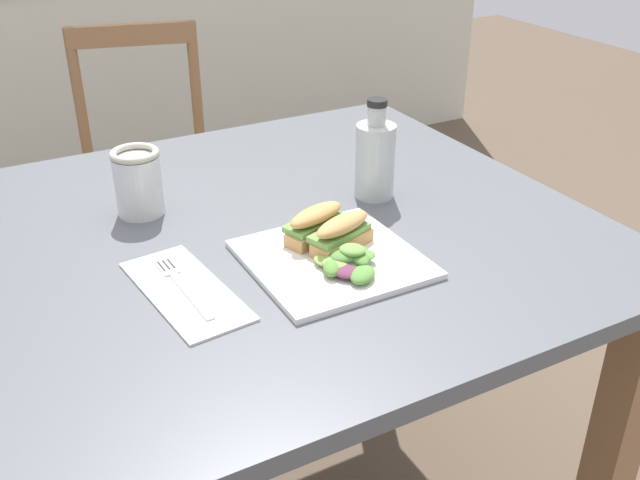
{
  "coord_description": "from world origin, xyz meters",
  "views": [
    {
      "loc": [
        -0.49,
        -0.99,
        1.31
      ],
      "look_at": [
        -0.01,
        -0.1,
        0.76
      ],
      "focal_mm": 40.78,
      "sensor_mm": 36.0,
      "label": 1
    }
  ],
  "objects_px": {
    "chair_wooden_far": "(149,179)",
    "bottle_cold_brew": "(375,163)",
    "sandwich_half_front": "(342,233)",
    "plate_lunch": "(332,259)",
    "dining_table": "(251,292)",
    "sandwich_half_back": "(314,224)",
    "mason_jar_iced_tea": "(139,185)",
    "fork_on_napkin": "(181,283)"
  },
  "relations": [
    {
      "from": "plate_lunch",
      "to": "fork_on_napkin",
      "type": "relative_size",
      "value": 1.38
    },
    {
      "from": "chair_wooden_far",
      "to": "sandwich_half_front",
      "type": "relative_size",
      "value": 7.29
    },
    {
      "from": "sandwich_half_back",
      "to": "mason_jar_iced_tea",
      "type": "height_order",
      "value": "mason_jar_iced_tea"
    },
    {
      "from": "dining_table",
      "to": "mason_jar_iced_tea",
      "type": "relative_size",
      "value": 9.72
    },
    {
      "from": "plate_lunch",
      "to": "fork_on_napkin",
      "type": "bearing_deg",
      "value": 169.27
    },
    {
      "from": "dining_table",
      "to": "chair_wooden_far",
      "type": "bearing_deg",
      "value": 84.96
    },
    {
      "from": "plate_lunch",
      "to": "fork_on_napkin",
      "type": "distance_m",
      "value": 0.24
    },
    {
      "from": "plate_lunch",
      "to": "dining_table",
      "type": "bearing_deg",
      "value": 115.56
    },
    {
      "from": "bottle_cold_brew",
      "to": "chair_wooden_far",
      "type": "bearing_deg",
      "value": 100.87
    },
    {
      "from": "fork_on_napkin",
      "to": "sandwich_half_front",
      "type": "bearing_deg",
      "value": -6.45
    },
    {
      "from": "plate_lunch",
      "to": "sandwich_half_back",
      "type": "distance_m",
      "value": 0.07
    },
    {
      "from": "sandwich_half_front",
      "to": "bottle_cold_brew",
      "type": "bearing_deg",
      "value": 44.88
    },
    {
      "from": "plate_lunch",
      "to": "bottle_cold_brew",
      "type": "relative_size",
      "value": 1.38
    },
    {
      "from": "chair_wooden_far",
      "to": "fork_on_napkin",
      "type": "xyz_separation_m",
      "value": [
        -0.24,
        -1.07,
        0.3
      ]
    },
    {
      "from": "chair_wooden_far",
      "to": "plate_lunch",
      "type": "distance_m",
      "value": 1.16
    },
    {
      "from": "sandwich_half_front",
      "to": "mason_jar_iced_tea",
      "type": "distance_m",
      "value": 0.38
    },
    {
      "from": "dining_table",
      "to": "bottle_cold_brew",
      "type": "xyz_separation_m",
      "value": [
        0.26,
        0.02,
        0.19
      ]
    },
    {
      "from": "mason_jar_iced_tea",
      "to": "dining_table",
      "type": "bearing_deg",
      "value": -48.41
    },
    {
      "from": "plate_lunch",
      "to": "mason_jar_iced_tea",
      "type": "bearing_deg",
      "value": 124.21
    },
    {
      "from": "chair_wooden_far",
      "to": "bottle_cold_brew",
      "type": "xyz_separation_m",
      "value": [
        0.18,
        -0.94,
        0.36
      ]
    },
    {
      "from": "dining_table",
      "to": "plate_lunch",
      "type": "relative_size",
      "value": 4.53
    },
    {
      "from": "sandwich_half_back",
      "to": "bottle_cold_brew",
      "type": "xyz_separation_m",
      "value": [
        0.19,
        0.11,
        0.03
      ]
    },
    {
      "from": "dining_table",
      "to": "sandwich_half_front",
      "type": "relative_size",
      "value": 9.72
    },
    {
      "from": "sandwich_half_front",
      "to": "sandwich_half_back",
      "type": "distance_m",
      "value": 0.05
    },
    {
      "from": "chair_wooden_far",
      "to": "plate_lunch",
      "type": "height_order",
      "value": "chair_wooden_far"
    },
    {
      "from": "chair_wooden_far",
      "to": "sandwich_half_back",
      "type": "distance_m",
      "value": 1.1
    },
    {
      "from": "bottle_cold_brew",
      "to": "plate_lunch",
      "type": "bearing_deg",
      "value": -136.75
    },
    {
      "from": "chair_wooden_far",
      "to": "sandwich_half_front",
      "type": "distance_m",
      "value": 1.15
    },
    {
      "from": "plate_lunch",
      "to": "sandwich_half_front",
      "type": "relative_size",
      "value": 2.15
    },
    {
      "from": "chair_wooden_far",
      "to": "plate_lunch",
      "type": "relative_size",
      "value": 3.4
    },
    {
      "from": "chair_wooden_far",
      "to": "dining_table",
      "type": "bearing_deg",
      "value": -95.04
    },
    {
      "from": "dining_table",
      "to": "fork_on_napkin",
      "type": "xyz_separation_m",
      "value": [
        -0.16,
        -0.11,
        0.13
      ]
    },
    {
      "from": "dining_table",
      "to": "bottle_cold_brew",
      "type": "distance_m",
      "value": 0.33
    },
    {
      "from": "dining_table",
      "to": "fork_on_napkin",
      "type": "height_order",
      "value": "fork_on_napkin"
    },
    {
      "from": "dining_table",
      "to": "fork_on_napkin",
      "type": "relative_size",
      "value": 6.24
    },
    {
      "from": "bottle_cold_brew",
      "to": "sandwich_half_front",
      "type": "bearing_deg",
      "value": -135.12
    },
    {
      "from": "chair_wooden_far",
      "to": "sandwich_half_front",
      "type": "xyz_separation_m",
      "value": [
        0.02,
        -1.1,
        0.33
      ]
    },
    {
      "from": "dining_table",
      "to": "chair_wooden_far",
      "type": "relative_size",
      "value": 1.33
    },
    {
      "from": "sandwich_half_back",
      "to": "fork_on_napkin",
      "type": "bearing_deg",
      "value": -175.12
    },
    {
      "from": "chair_wooden_far",
      "to": "fork_on_napkin",
      "type": "distance_m",
      "value": 1.14
    },
    {
      "from": "chair_wooden_far",
      "to": "bottle_cold_brew",
      "type": "relative_size",
      "value": 4.69
    },
    {
      "from": "dining_table",
      "to": "sandwich_half_front",
      "type": "distance_m",
      "value": 0.24
    }
  ]
}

